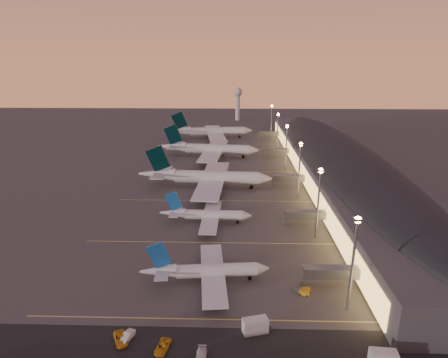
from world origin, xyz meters
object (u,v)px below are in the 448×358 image
airliner_wide_mid (208,149)px  service_van_c (201,357)px  service_van_a (127,337)px  service_van_d (163,347)px  airliner_wide_near (205,177)px  service_van_b (121,339)px  airliner_wide_far (210,131)px  airliner_narrow_south (205,271)px  airliner_narrow_north (206,215)px  catering_truck_a (257,326)px  radar_tower (238,98)px  baggage_tug_a (302,292)px  baggage_tug_b (305,290)px

airliner_wide_mid → service_van_c: bearing=-81.0°
service_van_a → service_van_d: service_van_a is taller
airliner_wide_mid → airliner_wide_near: bearing=-82.0°
service_van_b → airliner_wide_far: bearing=61.6°
airliner_narrow_south → airliner_narrow_north: bearing=88.6°
catering_truck_a → airliner_wide_mid: bearing=83.2°
radar_tower → baggage_tug_a: size_ratio=7.58×
airliner_narrow_north → airliner_wide_mid: (-5.78, 100.26, 2.08)m
airliner_wide_mid → airliner_narrow_north: bearing=-81.1°
airliner_narrow_south → service_van_b: 30.24m
airliner_wide_far → radar_tower: bearing=68.3°
catering_truck_a → service_van_c: (-12.30, -8.92, -0.91)m
airliner_wide_near → airliner_wide_far: bearing=95.8°
baggage_tug_b → airliner_wide_near: bearing=102.7°
airliner_wide_near → radar_tower: radar_tower is taller
radar_tower → baggage_tug_a: bearing=-87.0°
radar_tower → service_van_d: size_ratio=5.82×
airliner_narrow_north → service_van_a: size_ratio=7.04×
airliner_wide_far → airliner_narrow_north: bearing=-94.7°
radar_tower → airliner_narrow_north: bearing=-93.3°
airliner_wide_far → baggage_tug_b: 206.00m
service_van_d → baggage_tug_b: bearing=43.2°
airliner_narrow_north → baggage_tug_b: airliner_narrow_north is taller
radar_tower → service_van_a: 314.51m
airliner_wide_far → baggage_tug_a: 206.84m
radar_tower → service_van_c: bearing=-91.8°
airliner_narrow_south → service_van_c: 29.52m
baggage_tug_a → baggage_tug_b: size_ratio=1.20×
airliner_wide_far → service_van_b: size_ratio=11.75×
catering_truck_a → service_van_a: (-29.75, -3.49, -0.87)m
airliner_wide_far → baggage_tug_a: airliner_wide_far is taller
baggage_tug_b → service_van_b: size_ratio=0.62×
airliner_narrow_south → service_van_b: airliner_narrow_south is taller
baggage_tug_a → catering_truck_a: bearing=-109.1°
service_van_c → airliner_wide_near: bearing=95.0°
airliner_narrow_north → catering_truck_a: bearing=-73.3°
airliner_wide_mid → service_van_d: airliner_wide_mid is taller
airliner_narrow_south → service_van_a: airliner_narrow_south is taller
radar_tower → service_van_b: size_ratio=5.62×
service_van_a → service_van_b: bearing=-138.0°
airliner_narrow_south → baggage_tug_b: 28.17m
airliner_wide_mid → baggage_tug_a: size_ratio=15.25×
airliner_narrow_north → baggage_tug_a: airliner_narrow_north is taller
catering_truck_a → service_van_b: 31.29m
catering_truck_a → airliner_wide_far: bearing=81.8°
airliner_wide_near → service_van_a: bearing=-92.0°
airliner_wide_near → service_van_b: size_ratio=11.40×
radar_tower → service_van_c: radar_tower is taller
airliner_wide_far → service_van_a: 222.08m
baggage_tug_b → catering_truck_a: 21.59m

